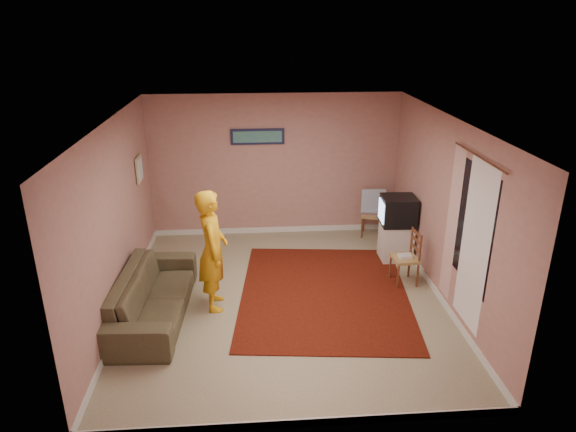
{
  "coord_description": "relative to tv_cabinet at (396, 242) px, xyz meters",
  "views": [
    {
      "loc": [
        -0.44,
        -6.48,
        3.84
      ],
      "look_at": [
        0.1,
        0.6,
        1.06
      ],
      "focal_mm": 32.0,
      "sensor_mm": 36.0,
      "label": 1
    }
  ],
  "objects": [
    {
      "name": "blue_throw",
      "position": [
        -0.17,
        1.01,
        0.36
      ],
      "size": [
        0.43,
        0.05,
        0.45
      ],
      "primitive_type": "cube",
      "color": "#8AB3E2",
      "rests_on": "chair_a"
    },
    {
      "name": "baseboard_right",
      "position": [
        0.29,
        -1.19,
        -0.27
      ],
      "size": [
        0.02,
        5.0,
        0.1
      ],
      "primitive_type": "cube",
      "color": "silver",
      "rests_on": "ground"
    },
    {
      "name": "ground",
      "position": [
        -1.95,
        -1.19,
        -0.32
      ],
      "size": [
        5.0,
        5.0,
        0.0
      ],
      "primitive_type": "plane",
      "color": "tan",
      "rests_on": "ground"
    },
    {
      "name": "picture_left",
      "position": [
        -4.17,
        0.41,
        1.23
      ],
      "size": [
        0.04,
        0.38,
        0.42
      ],
      "color": "tan",
      "rests_on": "wall_left"
    },
    {
      "name": "wall_back",
      "position": [
        -1.95,
        1.31,
        0.98
      ],
      "size": [
        4.5,
        0.02,
        2.6
      ],
      "primitive_type": "cube",
      "color": "tan",
      "rests_on": "ground"
    },
    {
      "name": "person",
      "position": [
        -2.94,
        -1.28,
        0.54
      ],
      "size": [
        0.45,
        0.65,
        1.72
      ],
      "primitive_type": "imported",
      "rotation": [
        0.0,
        0.0,
        1.63
      ],
      "color": "gold",
      "rests_on": "ground"
    },
    {
      "name": "wall_right",
      "position": [
        0.3,
        -1.19,
        0.98
      ],
      "size": [
        0.02,
        5.0,
        2.6
      ],
      "primitive_type": "cube",
      "color": "tan",
      "rests_on": "ground"
    },
    {
      "name": "crt_tv",
      "position": [
        -0.01,
        0.0,
        0.55
      ],
      "size": [
        0.58,
        0.52,
        0.47
      ],
      "rotation": [
        0.0,
        0.0,
        -0.05
      ],
      "color": "black",
      "rests_on": "tv_cabinet"
    },
    {
      "name": "wall_left",
      "position": [
        -4.2,
        -1.19,
        0.98
      ],
      "size": [
        0.02,
        5.0,
        2.6
      ],
      "primitive_type": "cube",
      "color": "tan",
      "rests_on": "ground"
    },
    {
      "name": "window",
      "position": [
        0.29,
        -2.09,
        1.13
      ],
      "size": [
        0.01,
        1.1,
        1.5
      ],
      "primitive_type": "cube",
      "color": "black",
      "rests_on": "wall_right"
    },
    {
      "name": "curtain_floral",
      "position": [
        0.26,
        -1.54,
        0.93
      ],
      "size": [
        0.01,
        0.35,
        2.1
      ],
      "primitive_type": "cube",
      "color": "white",
      "rests_on": "wall_right"
    },
    {
      "name": "baseboard_front",
      "position": [
        -1.95,
        -3.68,
        -0.27
      ],
      "size": [
        4.5,
        0.02,
        0.1
      ],
      "primitive_type": "cube",
      "color": "silver",
      "rests_on": "ground"
    },
    {
      "name": "ceiling",
      "position": [
        -1.95,
        -1.19,
        2.28
      ],
      "size": [
        4.5,
        5.0,
        0.02
      ],
      "primitive_type": "cube",
      "color": "white",
      "rests_on": "wall_back"
    },
    {
      "name": "dvd_player",
      "position": [
        -0.17,
        1.01,
        0.14
      ],
      "size": [
        0.42,
        0.35,
        0.06
      ],
      "primitive_type": "cube",
      "rotation": [
        0.0,
        0.0,
        -0.29
      ],
      "color": "silver",
      "rests_on": "chair_a"
    },
    {
      "name": "area_rug",
      "position": [
        -1.35,
        -1.07,
        -0.31
      ],
      "size": [
        2.72,
        3.26,
        0.02
      ],
      "primitive_type": "cube",
      "rotation": [
        0.0,
        0.0,
        -0.1
      ],
      "color": "black",
      "rests_on": "ground"
    },
    {
      "name": "curtain_sheer",
      "position": [
        0.28,
        -2.24,
        0.93
      ],
      "size": [
        0.01,
        0.75,
        2.1
      ],
      "primitive_type": "cube",
      "color": "white",
      "rests_on": "wall_right"
    },
    {
      "name": "chair_a",
      "position": [
        -0.17,
        1.01,
        0.2
      ],
      "size": [
        0.48,
        0.46,
        0.46
      ],
      "rotation": [
        0.0,
        0.0,
        -0.32
      ],
      "color": "#A87851",
      "rests_on": "ground"
    },
    {
      "name": "game_console",
      "position": [
        -0.09,
        -0.82,
        0.14
      ],
      "size": [
        0.21,
        0.16,
        0.04
      ],
      "primitive_type": "cube",
      "rotation": [
        0.0,
        0.0,
        0.11
      ],
      "color": "silver",
      "rests_on": "chair_b"
    },
    {
      "name": "wall_front",
      "position": [
        -1.95,
        -3.69,
        0.98
      ],
      "size": [
        4.5,
        0.02,
        2.6
      ],
      "primitive_type": "cube",
      "color": "tan",
      "rests_on": "ground"
    },
    {
      "name": "baseboard_left",
      "position": [
        -4.19,
        -1.19,
        -0.27
      ],
      "size": [
        0.02,
        5.0,
        0.1
      ],
      "primitive_type": "cube",
      "color": "silver",
      "rests_on": "ground"
    },
    {
      "name": "chair_b",
      "position": [
        -0.09,
        -0.82,
        0.2
      ],
      "size": [
        0.4,
        0.42,
        0.46
      ],
      "rotation": [
        0.0,
        0.0,
        -1.48
      ],
      "color": "#A87851",
      "rests_on": "ground"
    },
    {
      "name": "tv_cabinet",
      "position": [
        0.0,
        0.0,
        0.0
      ],
      "size": [
        0.5,
        0.45,
        0.63
      ],
      "primitive_type": "cube",
      "color": "silver",
      "rests_on": "ground"
    },
    {
      "name": "baseboard_back",
      "position": [
        -1.95,
        1.3,
        -0.27
      ],
      "size": [
        4.5,
        0.02,
        0.1
      ],
      "primitive_type": "cube",
      "color": "silver",
      "rests_on": "ground"
    },
    {
      "name": "picture_back",
      "position": [
        -2.25,
        1.28,
        1.53
      ],
      "size": [
        0.95,
        0.04,
        0.28
      ],
      "color": "#141639",
      "rests_on": "wall_back"
    },
    {
      "name": "curtain_rod",
      "position": [
        0.25,
        -2.09,
        2.0
      ],
      "size": [
        0.02,
        1.4,
        0.02
      ],
      "primitive_type": "cylinder",
      "rotation": [
        1.57,
        0.0,
        0.0
      ],
      "color": "brown",
      "rests_on": "wall_right"
    },
    {
      "name": "sofa",
      "position": [
        -3.75,
        -1.48,
        0.0
      ],
      "size": [
        0.97,
        2.24,
        0.64
      ],
      "primitive_type": "imported",
      "rotation": [
        0.0,
        0.0,
        1.52
      ],
      "color": "#4D462F",
      "rests_on": "ground"
    }
  ]
}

